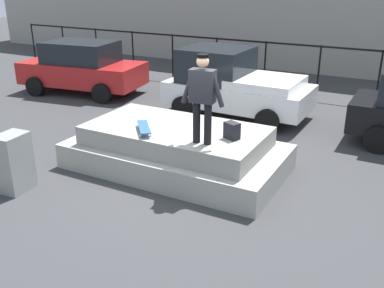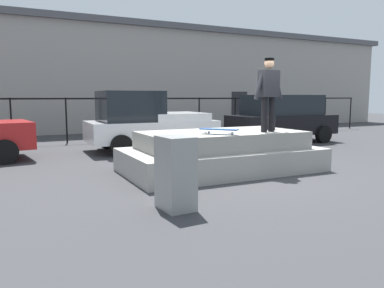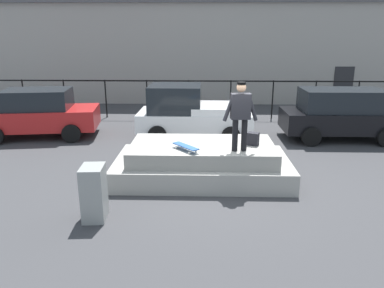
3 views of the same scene
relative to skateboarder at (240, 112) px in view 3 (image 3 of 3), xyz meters
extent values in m
plane|color=#38383A|center=(-0.57, 0.28, -1.87)|extent=(60.00, 60.00, 0.00)
cube|color=#9E9B93|center=(-0.89, 0.55, -1.61)|extent=(4.47, 2.39, 0.53)
cube|color=gray|center=(-0.89, 0.55, -1.15)|extent=(3.66, 1.96, 0.39)
cylinder|color=black|center=(-0.11, -0.01, -0.56)|extent=(0.14, 0.14, 0.79)
cylinder|color=black|center=(0.11, 0.01, -0.56)|extent=(0.14, 0.14, 0.79)
cube|color=#26262B|center=(0.00, 0.00, 0.13)|extent=(0.48, 0.28, 0.60)
cylinder|color=#26262B|center=(-0.28, -0.03, 0.09)|extent=(0.29, 0.12, 0.62)
cylinder|color=#26262B|center=(0.28, 0.03, 0.09)|extent=(0.29, 0.12, 0.62)
sphere|color=tan|center=(0.00, 0.00, 0.57)|extent=(0.22, 0.22, 0.22)
cylinder|color=black|center=(0.00, 0.00, 0.67)|extent=(0.23, 0.23, 0.05)
cube|color=#264C8C|center=(-1.29, -0.02, -0.84)|extent=(0.68, 0.76, 0.02)
cylinder|color=silver|center=(-1.19, -0.28, -0.92)|extent=(0.06, 0.06, 0.06)
cylinder|color=silver|center=(-1.04, -0.16, -0.92)|extent=(0.06, 0.06, 0.06)
cylinder|color=silver|center=(-1.53, 0.12, -0.92)|extent=(0.06, 0.06, 0.06)
cylinder|color=silver|center=(-1.38, 0.25, -0.92)|extent=(0.06, 0.06, 0.06)
cube|color=black|center=(0.39, 0.48, -0.79)|extent=(0.34, 0.29, 0.32)
cube|color=#B21E1E|center=(-6.79, 4.41, -1.19)|extent=(4.31, 2.35, 0.72)
cube|color=black|center=(-6.79, 4.41, -0.48)|extent=(2.45, 1.88, 0.69)
cylinder|color=black|center=(-8.18, 5.14, -1.55)|extent=(0.66, 0.31, 0.64)
cylinder|color=black|center=(-5.66, 5.50, -1.55)|extent=(0.66, 0.31, 0.64)
cylinder|color=black|center=(-5.41, 3.68, -1.55)|extent=(0.66, 0.31, 0.64)
cube|color=white|center=(-1.15, 4.51, -1.23)|extent=(4.07, 1.97, 0.63)
cube|color=black|center=(-1.85, 4.53, -0.45)|extent=(1.85, 1.78, 0.94)
cube|color=white|center=(-0.34, 4.50, -0.80)|extent=(1.85, 1.84, 0.24)
cylinder|color=black|center=(-2.38, 5.51, -1.55)|extent=(0.64, 0.23, 0.64)
cylinder|color=black|center=(-2.42, 3.56, -1.55)|extent=(0.64, 0.23, 0.64)
cylinder|color=black|center=(0.12, 5.46, -1.55)|extent=(0.64, 0.23, 0.64)
cylinder|color=black|center=(0.08, 3.52, -1.55)|extent=(0.64, 0.23, 0.64)
cube|color=black|center=(4.00, 4.36, -1.19)|extent=(4.04, 1.77, 0.71)
cube|color=black|center=(4.00, 4.36, -0.46)|extent=(2.83, 1.55, 0.75)
cylinder|color=black|center=(2.74, 5.25, -1.55)|extent=(0.64, 0.22, 0.64)
cylinder|color=black|center=(2.75, 3.46, -1.55)|extent=(0.64, 0.22, 0.64)
cylinder|color=black|center=(5.24, 5.26, -1.55)|extent=(0.64, 0.22, 0.64)
cube|color=gray|center=(-3.05, -1.75, -1.31)|extent=(0.48, 0.63, 1.12)
cylinder|color=black|center=(-8.88, 7.68, -1.03)|extent=(0.06, 0.06, 1.68)
cylinder|color=black|center=(-7.03, 7.68, -1.03)|extent=(0.06, 0.06, 1.68)
cylinder|color=black|center=(-5.18, 7.68, -1.03)|extent=(0.06, 0.06, 1.68)
cylinder|color=black|center=(-3.34, 7.68, -1.03)|extent=(0.06, 0.06, 1.68)
cylinder|color=black|center=(-1.49, 7.68, -1.03)|extent=(0.06, 0.06, 1.68)
cylinder|color=black|center=(0.35, 7.68, -1.03)|extent=(0.06, 0.06, 1.68)
cylinder|color=black|center=(2.20, 7.68, -1.03)|extent=(0.06, 0.06, 1.68)
cylinder|color=black|center=(4.05, 7.68, -1.03)|extent=(0.06, 0.06, 1.68)
cylinder|color=black|center=(5.89, 7.68, -1.03)|extent=(0.06, 0.06, 1.68)
cube|color=black|center=(-0.57, 7.68, -0.22)|extent=(24.00, 0.04, 0.06)
cube|color=gray|center=(-0.57, 14.79, 0.69)|extent=(35.15, 7.51, 5.12)
cube|color=#4C4C51|center=(-0.57, 14.79, 3.40)|extent=(35.86, 7.89, 0.30)
cube|color=#262628|center=(6.46, 11.02, -0.87)|extent=(1.00, 0.06, 2.00)
camera|label=1|loc=(3.44, -6.79, 2.04)|focal=41.14mm
camera|label=2|loc=(-5.30, -6.90, -0.16)|focal=35.24mm
camera|label=3|loc=(-0.90, -8.47, 1.75)|focal=34.43mm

